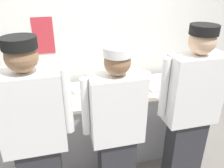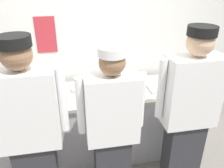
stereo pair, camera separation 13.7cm
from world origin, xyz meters
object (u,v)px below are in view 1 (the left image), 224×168
object	(u,v)px
ramekin_red_sauce	(128,94)
ramekin_yellow_sauce	(108,93)
plate_stack_front	(80,90)
squeeze_bottle_primary	(90,92)
mixing_bowl_steel	(19,100)
chefs_knife	(58,97)
chef_near_left	(36,136)
chef_center	(117,129)
chef_far_right	(190,111)
sheet_tray	(164,84)

from	to	relation	value
ramekin_red_sauce	ramekin_yellow_sauce	size ratio (longest dim) A/B	0.93
plate_stack_front	squeeze_bottle_primary	xyz separation A→B (m)	(0.09, -0.20, 0.06)
mixing_bowl_steel	squeeze_bottle_primary	size ratio (longest dim) A/B	1.71
ramekin_red_sauce	chefs_knife	bearing A→B (deg)	170.12
plate_stack_front	chefs_knife	xyz separation A→B (m)	(-0.26, -0.09, -0.02)
plate_stack_front	mixing_bowl_steel	bearing A→B (deg)	-166.95
chef_near_left	ramekin_yellow_sauce	size ratio (longest dim) A/B	19.26
chef_near_left	squeeze_bottle_primary	distance (m)	0.81
chef_near_left	chefs_knife	bearing A→B (deg)	74.65
chef_near_left	chefs_knife	xyz separation A→B (m)	(0.20, 0.71, -0.05)
chef_center	chef_far_right	xyz separation A→B (m)	(0.73, 0.02, 0.07)
chef_near_left	mixing_bowl_steel	size ratio (longest dim) A/B	5.84
chef_center	mixing_bowl_steel	world-z (taller)	chef_center
sheet_tray	ramekin_yellow_sauce	size ratio (longest dim) A/B	5.13
chef_center	ramekin_yellow_sauce	bearing A→B (deg)	83.49
ramekin_yellow_sauce	chef_center	bearing A→B (deg)	-96.51
chef_near_left	chef_far_right	world-z (taller)	chef_far_right
chef_center	plate_stack_front	xyz separation A→B (m)	(-0.23, 0.79, 0.04)
sheet_tray	ramekin_yellow_sauce	distance (m)	0.73
chef_near_left	chef_far_right	size ratio (longest dim) A/B	1.00
sheet_tray	ramekin_red_sauce	xyz separation A→B (m)	(-0.52, -0.15, 0.01)
chefs_knife	chef_far_right	bearing A→B (deg)	-28.95
chef_far_right	chefs_knife	distance (m)	1.40
chef_far_right	plate_stack_front	distance (m)	1.23
chefs_knife	chef_center	bearing A→B (deg)	-55.05
chef_far_right	sheet_tray	distance (m)	0.70
chef_far_right	mixing_bowl_steel	bearing A→B (deg)	159.15
mixing_bowl_steel	squeeze_bottle_primary	distance (m)	0.74
chef_near_left	plate_stack_front	world-z (taller)	chef_near_left
chef_center	plate_stack_front	bearing A→B (deg)	105.94
ramekin_yellow_sauce	chefs_knife	bearing A→B (deg)	173.65
squeeze_bottle_primary	ramekin_yellow_sauce	size ratio (longest dim) A/B	1.93
chef_near_left	squeeze_bottle_primary	bearing A→B (deg)	47.73
chef_far_right	chef_near_left	bearing A→B (deg)	-178.46
mixing_bowl_steel	ramekin_red_sauce	xyz separation A→B (m)	(1.16, -0.07, -0.04)
sheet_tray	ramekin_yellow_sauce	world-z (taller)	ramekin_yellow_sauce
plate_stack_front	ramekin_red_sauce	xyz separation A→B (m)	(0.50, -0.22, -0.00)
mixing_bowl_steel	squeeze_bottle_primary	bearing A→B (deg)	-4.01
chef_center	squeeze_bottle_primary	distance (m)	0.61
chef_far_right	chefs_knife	size ratio (longest dim) A/B	6.42
mixing_bowl_steel	squeeze_bottle_primary	world-z (taller)	squeeze_bottle_primary
mixing_bowl_steel	ramekin_yellow_sauce	xyz separation A→B (m)	(0.95, -0.00, -0.04)
plate_stack_front	squeeze_bottle_primary	size ratio (longest dim) A/B	1.27
sheet_tray	chef_near_left	bearing A→B (deg)	-153.67
chef_near_left	plate_stack_front	distance (m)	0.93
squeeze_bottle_primary	mixing_bowl_steel	bearing A→B (deg)	175.99
chef_center	squeeze_bottle_primary	size ratio (longest dim) A/B	9.29
ramekin_red_sauce	ramekin_yellow_sauce	distance (m)	0.22
mixing_bowl_steel	chefs_knife	bearing A→B (deg)	9.03
squeeze_bottle_primary	ramekin_yellow_sauce	bearing A→B (deg)	13.72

